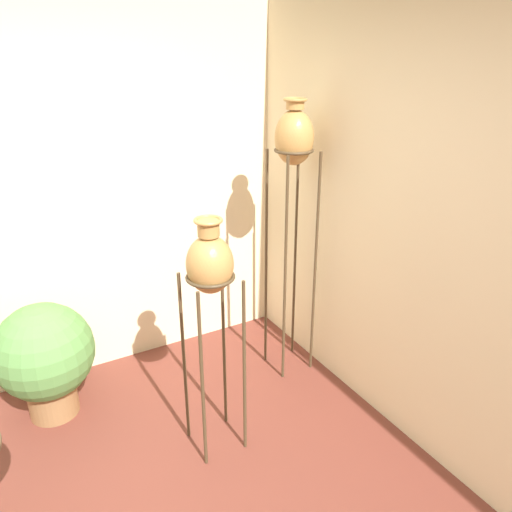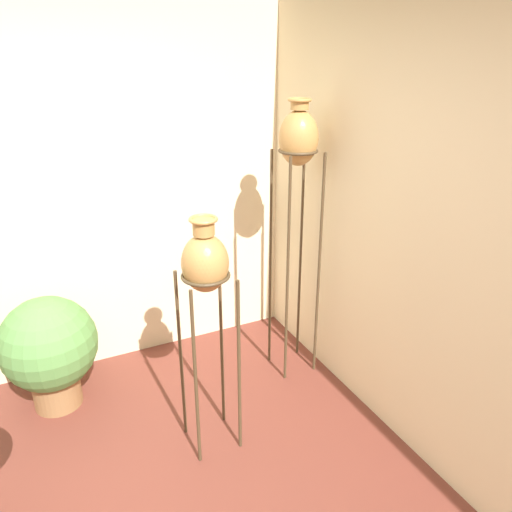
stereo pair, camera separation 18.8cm
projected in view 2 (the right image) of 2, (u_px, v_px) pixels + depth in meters
wall_back at (24, 198)px, 3.29m from camera, size 7.74×0.06×2.70m
wall_right at (458, 247)px, 2.48m from camera, size 0.06×7.74×2.70m
vase_stand_tall at (298, 150)px, 3.22m from camera, size 0.27×0.27×1.97m
vase_stand_medium at (205, 269)px, 2.68m from camera, size 0.28×0.28×1.46m
potted_plant at (49, 348)px, 3.27m from camera, size 0.63×0.63×0.79m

